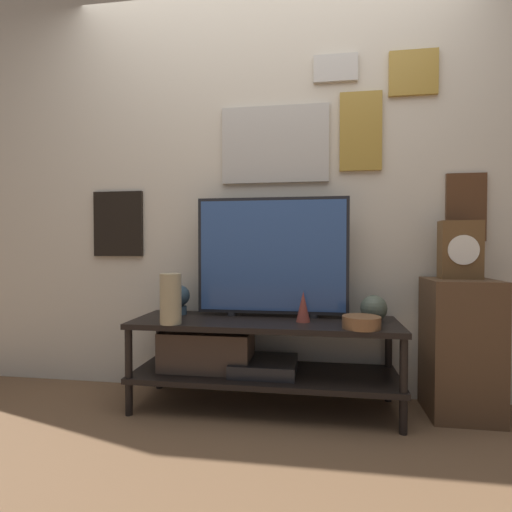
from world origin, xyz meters
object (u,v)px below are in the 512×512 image
(vase_round_glass, at_px, (374,308))
(vase_wide_bowl, at_px, (361,322))
(decorative_bust, at_px, (179,298))
(mantel_clock, at_px, (460,250))
(television, at_px, (272,256))
(candle_jar, at_px, (170,310))
(vase_slim_bronze, at_px, (303,307))
(vase_tall_ceramic, at_px, (171,299))

(vase_round_glass, bearing_deg, vase_wide_bowl, -113.43)
(decorative_bust, bearing_deg, vase_round_glass, -2.64)
(vase_round_glass, relative_size, mantel_clock, 0.46)
(television, bearing_deg, mantel_clock, -0.24)
(candle_jar, bearing_deg, vase_wide_bowl, -6.28)
(vase_round_glass, distance_m, mantel_clock, 0.56)
(vase_round_glass, xyz_separation_m, vase_slim_bronze, (-0.38, -0.07, 0.01))
(vase_tall_ceramic, distance_m, candle_jar, 0.19)
(television, distance_m, mantel_clock, 1.03)
(vase_round_glass, distance_m, decorative_bust, 1.13)
(vase_wide_bowl, distance_m, decorative_bust, 1.08)
(vase_round_glass, distance_m, vase_slim_bronze, 0.39)
(vase_tall_ceramic, xyz_separation_m, vase_wide_bowl, (0.99, 0.04, -0.10))
(candle_jar, bearing_deg, decorative_bust, 87.38)
(vase_tall_ceramic, height_order, candle_jar, vase_tall_ceramic)
(vase_wide_bowl, xyz_separation_m, decorative_bust, (-1.05, 0.25, 0.07))
(vase_round_glass, distance_m, vase_wide_bowl, 0.22)
(vase_slim_bronze, relative_size, vase_tall_ceramic, 0.62)
(mantel_clock, bearing_deg, vase_wide_bowl, -155.34)
(vase_tall_ceramic, bearing_deg, mantel_clock, 10.61)
(vase_round_glass, xyz_separation_m, candle_jar, (-1.14, -0.08, -0.03))
(vase_round_glass, height_order, vase_wide_bowl, vase_round_glass)
(decorative_bust, bearing_deg, vase_wide_bowl, -13.51)
(candle_jar, height_order, mantel_clock, mantel_clock)
(television, bearing_deg, vase_round_glass, -5.51)
(decorative_bust, xyz_separation_m, mantel_clock, (1.59, -0.00, 0.29))
(television, height_order, vase_round_glass, television)
(vase_round_glass, bearing_deg, mantel_clock, 6.30)
(vase_round_glass, xyz_separation_m, decorative_bust, (-1.13, 0.05, 0.03))
(vase_wide_bowl, relative_size, mantel_clock, 0.61)
(vase_wide_bowl, relative_size, decorative_bust, 1.08)
(vase_wide_bowl, bearing_deg, decorative_bust, 166.49)
(vase_slim_bronze, relative_size, mantel_clock, 0.53)
(vase_slim_bronze, xyz_separation_m, vase_wide_bowl, (0.30, -0.13, -0.05))
(television, xyz_separation_m, decorative_bust, (-0.56, -0.00, -0.26))
(vase_wide_bowl, distance_m, candle_jar, 1.06)
(vase_round_glass, xyz_separation_m, vase_tall_ceramic, (-1.08, -0.24, 0.06))
(television, relative_size, candle_jar, 9.60)
(vase_slim_bronze, xyz_separation_m, vase_tall_ceramic, (-0.69, -0.17, 0.05))
(vase_slim_bronze, distance_m, mantel_clock, 0.90)
(television, height_order, vase_tall_ceramic, television)
(candle_jar, bearing_deg, vase_tall_ceramic, -67.99)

